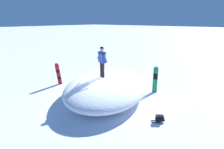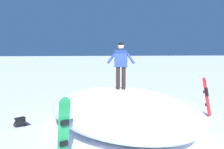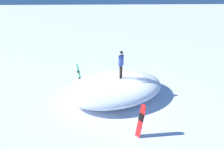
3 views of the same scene
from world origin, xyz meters
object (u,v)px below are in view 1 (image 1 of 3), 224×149
snowboard_secondary_upright (58,74)px  backpack_near (160,119)px  snowboarder_standing (102,59)px  snowboard_primary_upright (155,79)px

snowboard_secondary_upright → backpack_near: size_ratio=2.74×
snowboarder_standing → snowboard_primary_upright: (-1.90, -2.62, -1.41)m
snowboarder_standing → snowboard_secondary_upright: snowboarder_standing is taller
snowboard_primary_upright → backpack_near: size_ratio=2.78×
snowboarder_standing → backpack_near: snowboarder_standing is taller
snowboard_secondary_upright → backpack_near: 7.13m
snowboarder_standing → snowboard_primary_upright: size_ratio=1.04×
snowboard_secondary_upright → snowboarder_standing: bearing=-173.7°
snowboarder_standing → snowboard_secondary_upright: bearing=6.3°
snowboarder_standing → snowboard_primary_upright: 3.53m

